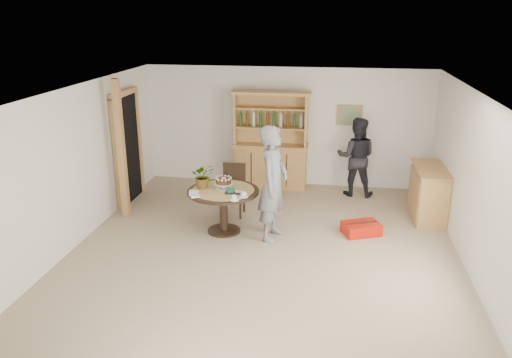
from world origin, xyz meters
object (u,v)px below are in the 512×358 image
object	(u,v)px
dining_table	(223,198)
teen_boy	(273,184)
hutch	(271,155)
sideboard	(429,193)
adult_person	(356,157)
red_suitcase	(361,228)
dining_chair	(233,186)

from	to	relation	value
dining_table	teen_boy	bearing A→B (deg)	-6.71
dining_table	teen_boy	size ratio (longest dim) A/B	0.63
dining_table	hutch	bearing A→B (deg)	78.89
sideboard	adult_person	world-z (taller)	adult_person
dining_table	red_suitcase	xyz separation A→B (m)	(2.31, 0.26, -0.50)
sideboard	dining_table	bearing A→B (deg)	-161.24
hutch	sideboard	world-z (taller)	hutch
teen_boy	adult_person	size ratio (longest dim) A/B	1.19
red_suitcase	sideboard	bearing A→B (deg)	14.35
hutch	adult_person	xyz separation A→B (m)	(1.77, -0.24, 0.11)
dining_table	adult_person	xyz separation A→B (m)	(2.24, 2.19, 0.20)
adult_person	red_suitcase	size ratio (longest dim) A/B	2.25
dining_table	adult_person	bearing A→B (deg)	44.37
sideboard	teen_boy	distance (m)	3.00
sideboard	dining_table	distance (m)	3.72
adult_person	hutch	bearing A→B (deg)	-3.33
teen_boy	dining_chair	bearing A→B (deg)	53.61
teen_boy	adult_person	distance (m)	2.69
teen_boy	adult_person	bearing A→B (deg)	-20.09
hutch	dining_table	xyz separation A→B (m)	(-0.48, -2.44, -0.08)
adult_person	red_suitcase	bearing A→B (deg)	96.49
red_suitcase	teen_boy	bearing A→B (deg)	170.57
dining_chair	sideboard	bearing A→B (deg)	6.22
dining_chair	adult_person	xyz separation A→B (m)	(2.24, 1.37, 0.26)
hutch	sideboard	distance (m)	3.29
dining_table	sideboard	bearing A→B (deg)	18.76
dining_table	red_suitcase	world-z (taller)	dining_table
sideboard	dining_table	xyz separation A→B (m)	(-3.52, -1.19, 0.13)
sideboard	adult_person	xyz separation A→B (m)	(-1.27, 1.00, 0.33)
hutch	dining_chair	size ratio (longest dim) A/B	2.16
hutch	dining_chair	distance (m)	1.68
hutch	dining_chair	xyz separation A→B (m)	(-0.48, -1.61, -0.15)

